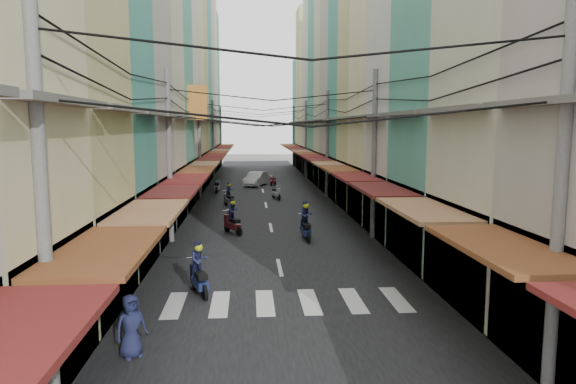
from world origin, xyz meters
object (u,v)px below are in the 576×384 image
white_car (256,186)px  market_umbrella (484,221)px  traffic_sign (394,199)px  bicycle (464,263)px

white_car → market_umbrella: bearing=-57.0°
traffic_sign → white_car: bearing=103.4°
bicycle → market_umbrella: market_umbrella is taller
market_umbrella → white_car: bearing=103.2°
bicycle → market_umbrella: bearing=152.5°
white_car → traffic_sign: 25.60m
market_umbrella → traffic_sign: 6.20m
traffic_sign → market_umbrella: bearing=-77.2°
white_car → market_umbrella: (7.26, -30.86, 2.34)m
bicycle → traffic_sign: bearing=22.6°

